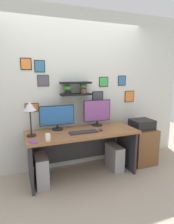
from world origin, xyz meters
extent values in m
plane|color=tan|center=(0.00, 0.00, 0.00)|extent=(8.00, 8.00, 0.00)
cube|color=silver|center=(0.00, 0.44, 1.35)|extent=(4.40, 0.04, 2.70)
cube|color=black|center=(0.00, 0.32, 1.30)|extent=(0.51, 0.20, 0.03)
cube|color=black|center=(0.00, 0.32, 1.49)|extent=(0.51, 0.20, 0.03)
cylinder|color=brown|center=(0.14, 0.32, 1.35)|extent=(0.12, 0.12, 0.08)
ellipsoid|color=#488341|center=(0.14, 0.32, 1.44)|extent=(0.12, 0.12, 0.10)
cylinder|color=black|center=(-0.14, 0.32, 1.34)|extent=(0.10, 0.10, 0.05)
ellipsoid|color=green|center=(-0.14, 0.32, 1.41)|extent=(0.14, 0.14, 0.09)
cube|color=#2D2D33|center=(-0.72, 0.42, 1.10)|extent=(0.22, 0.02, 0.14)
cube|color=orange|center=(-0.72, 0.41, 1.10)|extent=(0.19, 0.00, 0.12)
cube|color=black|center=(-0.56, 0.42, 1.75)|extent=(0.16, 0.02, 0.19)
cube|color=teal|center=(-0.56, 0.41, 1.75)|extent=(0.14, 0.00, 0.17)
cube|color=black|center=(0.44, 0.42, 1.24)|extent=(0.21, 0.02, 0.17)
cube|color=#4C4C56|center=(0.44, 0.41, 1.24)|extent=(0.19, 0.00, 0.15)
cube|color=black|center=(0.56, 0.42, 1.50)|extent=(0.18, 0.02, 0.18)
cube|color=green|center=(0.56, 0.41, 1.50)|extent=(0.15, 0.00, 0.15)
cube|color=#2D2D33|center=(-0.51, 0.42, 1.53)|extent=(0.19, 0.02, 0.18)
cube|color=#4C4C56|center=(-0.51, 0.41, 1.53)|extent=(0.16, 0.00, 0.16)
cube|color=black|center=(0.94, 0.42, 1.51)|extent=(0.16, 0.02, 0.19)
cube|color=teal|center=(0.94, 0.41, 1.51)|extent=(0.14, 0.00, 0.16)
cube|color=black|center=(-0.76, 0.42, 1.79)|extent=(0.17, 0.02, 0.18)
cube|color=orange|center=(-0.76, 0.41, 1.79)|extent=(0.14, 0.00, 0.16)
cube|color=black|center=(1.11, 0.42, 1.21)|extent=(0.21, 0.02, 0.22)
cube|color=orange|center=(1.11, 0.41, 1.21)|extent=(0.18, 0.00, 0.19)
cube|color=brown|center=(0.00, 0.00, 0.73)|extent=(1.75, 0.68, 0.04)
cube|color=#2D2D33|center=(-0.81, 0.00, 0.35)|extent=(0.04, 0.62, 0.71)
cube|color=#2D2D33|center=(0.81, 0.00, 0.35)|extent=(0.04, 0.62, 0.71)
cube|color=#2D2D33|center=(0.00, 0.30, 0.39)|extent=(1.55, 0.02, 0.50)
cylinder|color=black|center=(-0.35, 0.21, 0.76)|extent=(0.18, 0.18, 0.02)
cylinder|color=black|center=(-0.35, 0.21, 0.80)|extent=(0.03, 0.03, 0.07)
cube|color=black|center=(-0.35, 0.22, 0.99)|extent=(0.56, 0.02, 0.32)
cube|color=#2866B2|center=(-0.35, 0.21, 0.99)|extent=(0.54, 0.00, 0.29)
cylinder|color=black|center=(0.35, 0.21, 0.76)|extent=(0.18, 0.18, 0.02)
cylinder|color=black|center=(0.35, 0.21, 0.80)|extent=(0.03, 0.03, 0.08)
cube|color=black|center=(0.35, 0.22, 1.01)|extent=(0.49, 0.02, 0.37)
cube|color=#8C4C99|center=(0.35, 0.21, 1.01)|extent=(0.46, 0.00, 0.35)
cube|color=#2D2D33|center=(-0.01, -0.09, 0.76)|extent=(0.44, 0.14, 0.02)
ellipsoid|color=#2D2D33|center=(0.28, -0.10, 0.77)|extent=(0.06, 0.09, 0.03)
cylinder|color=black|center=(-0.77, 0.02, 0.76)|extent=(0.13, 0.13, 0.02)
cylinder|color=black|center=(-0.77, 0.02, 0.95)|extent=(0.02, 0.02, 0.36)
cone|color=silver|center=(-0.77, 0.02, 1.19)|extent=(0.18, 0.18, 0.13)
cube|color=purple|center=(-0.77, -0.25, 0.76)|extent=(0.11, 0.15, 0.01)
cylinder|color=white|center=(-0.58, -0.26, 0.80)|extent=(0.07, 0.07, 0.10)
cube|color=brown|center=(1.17, 0.06, 0.33)|extent=(0.44, 0.50, 0.65)
cube|color=black|center=(1.17, 0.06, 0.74)|extent=(0.38, 0.34, 0.17)
cube|color=#99999E|center=(-0.67, -0.04, 0.23)|extent=(0.18, 0.40, 0.45)
cube|color=#99999E|center=(0.60, 0.01, 0.21)|extent=(0.18, 0.40, 0.42)
camera|label=1|loc=(-0.94, -2.71, 1.64)|focal=30.36mm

